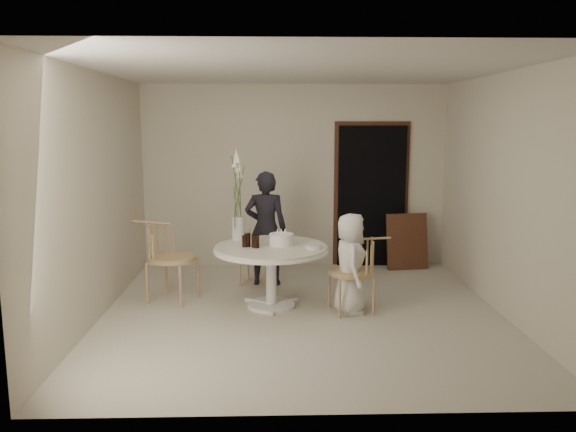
{
  "coord_description": "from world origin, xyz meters",
  "views": [
    {
      "loc": [
        -0.33,
        -6.1,
        2.14
      ],
      "look_at": [
        -0.15,
        0.3,
        1.07
      ],
      "focal_mm": 35.0,
      "sensor_mm": 36.0,
      "label": 1
    }
  ],
  "objects_px": {
    "girl": "(266,228)",
    "birthday_cake": "(281,240)",
    "boy": "(350,264)",
    "chair_left": "(162,249)",
    "flower_vase": "(238,205)",
    "chair_right": "(362,264)",
    "chair_far": "(259,245)",
    "table": "(271,256)"
  },
  "relations": [
    {
      "from": "chair_far",
      "to": "flower_vase",
      "type": "distance_m",
      "value": 0.99
    },
    {
      "from": "table",
      "to": "chair_right",
      "type": "height_order",
      "value": "chair_right"
    },
    {
      "from": "flower_vase",
      "to": "birthday_cake",
      "type": "bearing_deg",
      "value": -32.91
    },
    {
      "from": "chair_left",
      "to": "boy",
      "type": "distance_m",
      "value": 2.28
    },
    {
      "from": "chair_right",
      "to": "boy",
      "type": "bearing_deg",
      "value": -83.04
    },
    {
      "from": "chair_right",
      "to": "girl",
      "type": "distance_m",
      "value": 1.6
    },
    {
      "from": "chair_left",
      "to": "flower_vase",
      "type": "relative_size",
      "value": 0.87
    },
    {
      "from": "table",
      "to": "flower_vase",
      "type": "relative_size",
      "value": 1.19
    },
    {
      "from": "boy",
      "to": "girl",
      "type": "bearing_deg",
      "value": 39.23
    },
    {
      "from": "birthday_cake",
      "to": "flower_vase",
      "type": "relative_size",
      "value": 0.25
    },
    {
      "from": "table",
      "to": "girl",
      "type": "relative_size",
      "value": 0.88
    },
    {
      "from": "chair_left",
      "to": "girl",
      "type": "relative_size",
      "value": 0.64
    },
    {
      "from": "boy",
      "to": "birthday_cake",
      "type": "xyz_separation_m",
      "value": [
        -0.77,
        0.26,
        0.23
      ]
    },
    {
      "from": "chair_right",
      "to": "chair_left",
      "type": "relative_size",
      "value": 0.89
    },
    {
      "from": "girl",
      "to": "birthday_cake",
      "type": "height_order",
      "value": "girl"
    },
    {
      "from": "birthday_cake",
      "to": "flower_vase",
      "type": "bearing_deg",
      "value": 147.09
    },
    {
      "from": "boy",
      "to": "birthday_cake",
      "type": "distance_m",
      "value": 0.85
    },
    {
      "from": "chair_right",
      "to": "flower_vase",
      "type": "bearing_deg",
      "value": -122.43
    },
    {
      "from": "chair_right",
      "to": "flower_vase",
      "type": "relative_size",
      "value": 0.77
    },
    {
      "from": "girl",
      "to": "chair_left",
      "type": "bearing_deg",
      "value": 30.62
    },
    {
      "from": "table",
      "to": "flower_vase",
      "type": "height_order",
      "value": "flower_vase"
    },
    {
      "from": "chair_right",
      "to": "flower_vase",
      "type": "height_order",
      "value": "flower_vase"
    },
    {
      "from": "table",
      "to": "chair_left",
      "type": "relative_size",
      "value": 1.37
    },
    {
      "from": "flower_vase",
      "to": "girl",
      "type": "bearing_deg",
      "value": 60.55
    },
    {
      "from": "chair_left",
      "to": "girl",
      "type": "bearing_deg",
      "value": -43.5
    },
    {
      "from": "flower_vase",
      "to": "chair_left",
      "type": "bearing_deg",
      "value": -176.75
    },
    {
      "from": "chair_right",
      "to": "boy",
      "type": "height_order",
      "value": "boy"
    },
    {
      "from": "chair_right",
      "to": "girl",
      "type": "bearing_deg",
      "value": -147.08
    },
    {
      "from": "table",
      "to": "chair_far",
      "type": "height_order",
      "value": "chair_far"
    },
    {
      "from": "chair_far",
      "to": "birthday_cake",
      "type": "bearing_deg",
      "value": -59.04
    },
    {
      "from": "chair_far",
      "to": "birthday_cake",
      "type": "xyz_separation_m",
      "value": [
        0.29,
        -1.03,
        0.3
      ]
    },
    {
      "from": "girl",
      "to": "chair_far",
      "type": "bearing_deg",
      "value": -47.7
    },
    {
      "from": "girl",
      "to": "birthday_cake",
      "type": "xyz_separation_m",
      "value": [
        0.19,
        -0.92,
        0.04
      ]
    },
    {
      "from": "chair_right",
      "to": "chair_left",
      "type": "xyz_separation_m",
      "value": [
        -2.35,
        0.5,
        0.07
      ]
    },
    {
      "from": "chair_right",
      "to": "birthday_cake",
      "type": "height_order",
      "value": "birthday_cake"
    },
    {
      "from": "girl",
      "to": "boy",
      "type": "bearing_deg",
      "value": 133.06
    },
    {
      "from": "girl",
      "to": "boy",
      "type": "height_order",
      "value": "girl"
    },
    {
      "from": "chair_far",
      "to": "flower_vase",
      "type": "xyz_separation_m",
      "value": [
        -0.23,
        -0.7,
        0.66
      ]
    },
    {
      "from": "chair_left",
      "to": "birthday_cake",
      "type": "relative_size",
      "value": 3.43
    },
    {
      "from": "boy",
      "to": "birthday_cake",
      "type": "bearing_deg",
      "value": 71.16
    },
    {
      "from": "chair_far",
      "to": "chair_left",
      "type": "relative_size",
      "value": 0.8
    },
    {
      "from": "chair_right",
      "to": "chair_far",
      "type": "bearing_deg",
      "value": -147.56
    }
  ]
}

